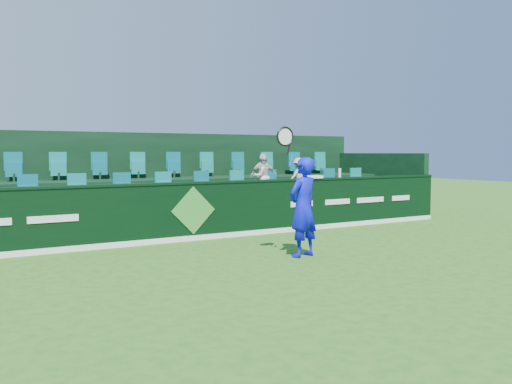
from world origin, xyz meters
TOP-DOWN VIEW (x-y plane):
  - ground at (0.00, 0.00)m, footprint 60.00×60.00m
  - sponsor_hoarding at (0.00, 4.00)m, footprint 16.00×0.25m
  - stand_tier_front at (0.00, 5.10)m, footprint 16.00×2.00m
  - stand_tier_back at (0.00, 7.00)m, footprint 16.00×1.80m
  - stand_rear at (0.00, 7.44)m, footprint 16.00×4.10m
  - seat_row_front at (0.00, 5.50)m, footprint 13.50×0.50m
  - seat_row_back at (0.00, 7.30)m, footprint 13.50×0.50m
  - tennis_player at (0.91, 0.94)m, footprint 1.13×0.63m
  - spectator_left at (2.67, 5.12)m, footprint 0.57×0.45m
  - spectator_middle at (2.71, 5.12)m, footprint 0.76×0.53m
  - spectator_right at (3.92, 5.12)m, footprint 0.70×0.41m
  - towel at (3.54, 4.00)m, footprint 0.46×0.30m
  - drinks_bottle at (4.46, 4.00)m, footprint 0.08×0.08m

SIDE VIEW (x-z plane):
  - ground at x=0.00m, z-range 0.00..0.00m
  - stand_tier_front at x=0.00m, z-range 0.00..0.80m
  - stand_tier_back at x=0.00m, z-range 0.00..1.30m
  - sponsor_hoarding at x=0.00m, z-range 0.00..1.35m
  - tennis_player at x=0.91m, z-range -0.30..2.26m
  - seat_row_front at x=0.00m, z-range 0.80..1.40m
  - stand_rear at x=0.00m, z-range -0.08..2.52m
  - spectator_right at x=3.92m, z-range 0.80..1.87m
  - spectator_left at x=2.67m, z-range 0.80..1.95m
  - towel at x=3.54m, z-range 1.35..1.42m
  - spectator_middle at x=2.71m, z-range 0.80..1.99m
  - drinks_bottle at x=4.46m, z-range 1.35..1.60m
  - seat_row_back at x=0.00m, z-range 1.30..1.90m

